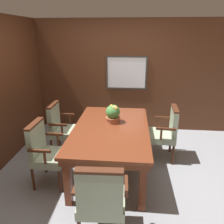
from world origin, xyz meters
name	(u,v)px	position (x,y,z in m)	size (l,w,h in m)	color
ground_plane	(103,171)	(0.00, 0.00, 0.00)	(14.00, 14.00, 0.00)	gray
wall_back	(114,77)	(0.00, 1.85, 1.23)	(7.20, 0.08, 2.45)	#4C2816
dining_table	(111,133)	(0.12, 0.09, 0.67)	(1.16, 1.92, 0.76)	maroon
chair_left_far	(61,126)	(-0.86, 0.55, 0.54)	(0.46, 0.55, 0.97)	#472314
chair_left_near	(45,150)	(-0.81, -0.32, 0.54)	(0.46, 0.56, 0.97)	#472314
chair_right_far	(166,130)	(1.05, 0.55, 0.54)	(0.48, 0.57, 0.97)	#472314
chair_head_near	(101,199)	(0.14, -1.23, 0.54)	(0.56, 0.48, 0.97)	#472314
potted_plant	(113,114)	(0.13, 0.30, 0.91)	(0.23, 0.24, 0.31)	#9E5638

